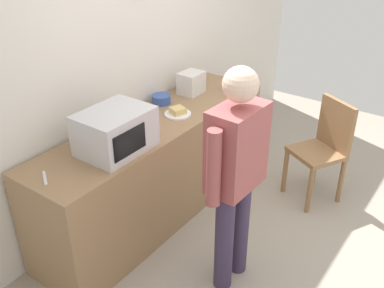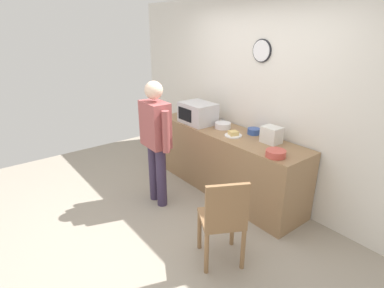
% 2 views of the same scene
% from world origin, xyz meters
% --- Properties ---
extents(ground_plane, '(6.00, 6.00, 0.00)m').
position_xyz_m(ground_plane, '(0.00, 0.00, 0.00)').
color(ground_plane, '#9E9384').
extents(back_wall, '(5.40, 0.13, 2.60)m').
position_xyz_m(back_wall, '(0.00, 1.60, 1.30)').
color(back_wall, silver).
rests_on(back_wall, ground_plane).
extents(kitchen_counter, '(2.39, 0.62, 0.89)m').
position_xyz_m(kitchen_counter, '(-0.22, 1.22, 0.45)').
color(kitchen_counter, '#93704C').
rests_on(kitchen_counter, ground_plane).
extents(microwave, '(0.50, 0.39, 0.30)m').
position_xyz_m(microwave, '(-0.75, 1.14, 1.04)').
color(microwave, silver).
rests_on(microwave, kitchen_counter).
extents(sandwich_plate, '(0.22, 0.22, 0.07)m').
position_xyz_m(sandwich_plate, '(-0.02, 1.15, 0.91)').
color(sandwich_plate, white).
rests_on(sandwich_plate, kitchen_counter).
extents(salad_bowl, '(0.22, 0.22, 0.07)m').
position_xyz_m(salad_bowl, '(0.73, 1.03, 0.93)').
color(salad_bowl, '#C64C42').
rests_on(salad_bowl, kitchen_counter).
extents(cereal_bowl, '(0.17, 0.17, 0.08)m').
position_xyz_m(cereal_bowl, '(0.08, 1.41, 0.93)').
color(cereal_bowl, '#33519E').
rests_on(cereal_bowl, kitchen_counter).
extents(mixing_bowl, '(0.22, 0.22, 0.08)m').
position_xyz_m(mixing_bowl, '(-0.35, 1.26, 0.93)').
color(mixing_bowl, white).
rests_on(mixing_bowl, kitchen_counter).
extents(toaster, '(0.22, 0.18, 0.20)m').
position_xyz_m(toaster, '(0.43, 1.34, 0.99)').
color(toaster, silver).
rests_on(toaster, kitchen_counter).
extents(fork_utensil, '(0.11, 0.15, 0.01)m').
position_xyz_m(fork_utensil, '(-1.28, 1.25, 0.90)').
color(fork_utensil, silver).
rests_on(fork_utensil, kitchen_counter).
extents(spoon_utensil, '(0.15, 0.11, 0.01)m').
position_xyz_m(spoon_utensil, '(-0.67, 1.50, 0.90)').
color(spoon_utensil, silver).
rests_on(spoon_utensil, kitchen_counter).
extents(person_standing, '(0.59, 0.26, 1.62)m').
position_xyz_m(person_standing, '(-0.53, 0.29, 0.95)').
color(person_standing, '#392D4A').
rests_on(person_standing, ground_plane).
extents(wooden_chair, '(0.54, 0.54, 0.94)m').
position_xyz_m(wooden_chair, '(0.84, 0.17, 0.52)').
color(wooden_chair, olive).
rests_on(wooden_chair, ground_plane).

